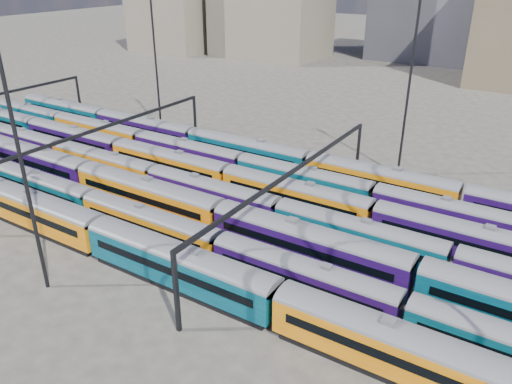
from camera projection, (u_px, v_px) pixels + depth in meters
The scene contains 13 objects.
ground at pixel (221, 212), 63.13m from camera, with size 500.00×500.00×0.00m, color #3C3833.
rake_0 at pixel (99, 231), 52.90m from camera, with size 131.54×3.21×5.41m.
rake_1 at pixel (303, 274), 46.36m from camera, with size 133.76×2.80×4.70m.
rake_2 at pixel (148, 192), 61.74m from camera, with size 154.78×3.23×5.45m.
rake_3 at pixel (154, 175), 67.52m from camera, with size 116.66×2.85×4.78m.
rake_4 at pixel (169, 161), 72.05m from camera, with size 143.19×2.99×5.04m.
rake_5 at pixel (303, 178), 66.68m from camera, with size 138.06×2.89×4.85m.
rake_6 at pixel (308, 162), 71.28m from camera, with size 126.24×3.08×5.19m.
gantry_1 at pixel (105, 134), 69.95m from camera, with size 0.35×40.35×8.03m.
gantry_2 at pixel (293, 180), 55.42m from camera, with size 0.35×40.35×8.03m.
mast_1 at pixel (155, 53), 88.63m from camera, with size 1.40×0.50×25.60m.
mast_2 at pixel (19, 152), 42.80m from camera, with size 1.40×0.50×25.60m.
mast_3 at pixel (410, 81), 68.37m from camera, with size 1.40×0.50×25.60m.
Camera 1 is at (33.71, -45.14, 28.92)m, focal length 35.00 mm.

